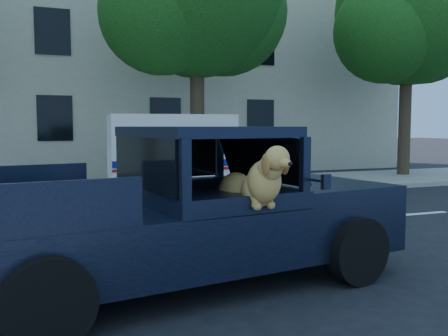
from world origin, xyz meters
The scene contains 8 objects.
ground centered at (0.00, 0.00, 0.00)m, with size 120.00×120.00×0.00m, color black.
far_sidewalk centered at (0.00, 9.20, 0.07)m, with size 60.00×4.00×0.15m, color gray.
lane_stripes centered at (2.00, 3.40, 0.01)m, with size 21.60×0.14×0.01m, color silver, non-canonical shape.
street_tree_mid centered at (5.03, 9.62, 5.71)m, with size 6.00×5.20×8.60m.
street_tree_right centered at (13.03, 9.62, 5.71)m, with size 6.00×5.20×8.60m.
building_main centered at (3.00, 16.50, 4.50)m, with size 26.00×6.00×9.00m, color beige.
pickup_truck centered at (1.81, 0.59, 0.65)m, with size 5.61×3.01×1.92m.
mail_truck centered at (4.03, 8.09, 0.97)m, with size 4.20×2.35×2.23m.
Camera 1 is at (0.17, -5.11, 1.93)m, focal length 40.00 mm.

